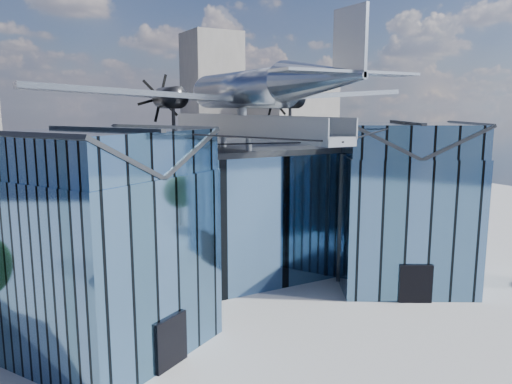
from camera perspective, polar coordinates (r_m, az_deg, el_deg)
ground_plane at (r=33.82m, az=1.69°, el=-12.62°), size 120.00×120.00×0.00m
museum at (r=37.13m, az=-2.87°, el=-1.66°), size 32.88×24.50×17.60m
bg_towers at (r=79.35m, az=-16.48°, el=7.26°), size 77.00×24.50×26.00m
tree_side_e at (r=53.16m, az=18.73°, el=-0.94°), size 4.27×4.27×5.17m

